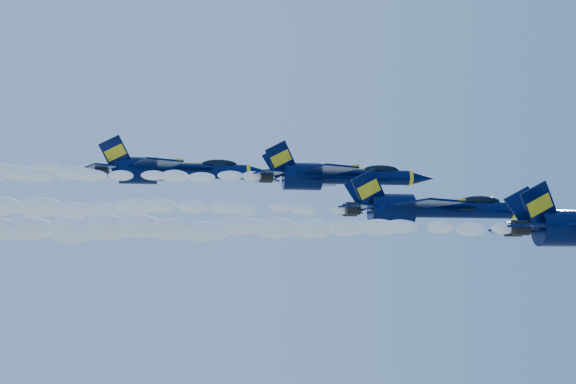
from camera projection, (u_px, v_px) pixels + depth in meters
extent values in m
ellipsoid|color=black|center=(563.00, 228.00, 63.48)|extent=(1.69, 2.93, 6.94)
cube|color=black|center=(561.00, 232.00, 68.00)|extent=(5.81, 6.89, 0.20)
cube|color=black|center=(539.00, 205.00, 62.28)|extent=(3.53, 1.12, 3.80)
cube|color=black|center=(527.00, 208.00, 64.52)|extent=(3.53, 1.12, 3.80)
cylinder|color=black|center=(521.00, 228.00, 62.30)|extent=(1.30, 1.19, 1.19)
cylinder|color=black|center=(513.00, 229.00, 63.69)|extent=(1.30, 1.19, 1.19)
ellipsoid|color=white|center=(250.00, 229.00, 60.30)|extent=(40.97, 2.11, 1.90)
cylinder|color=black|center=(462.00, 210.00, 71.92)|extent=(9.29, 1.55, 1.55)
ellipsoid|color=black|center=(391.00, 209.00, 71.09)|extent=(1.61, 2.79, 6.61)
cone|color=black|center=(525.00, 211.00, 72.68)|extent=(2.68, 1.55, 1.55)
cylinder|color=yellow|center=(512.00, 210.00, 72.52)|extent=(0.36, 1.61, 1.61)
ellipsoid|color=black|center=(480.00, 201.00, 72.25)|extent=(3.72, 1.21, 1.02)
cube|color=yellow|center=(480.00, 205.00, 72.20)|extent=(4.33, 1.03, 0.19)
cube|color=black|center=(425.00, 204.00, 67.27)|extent=(5.53, 6.56, 0.19)
cube|color=black|center=(399.00, 214.00, 75.39)|extent=(5.53, 6.56, 0.19)
cube|color=yellow|center=(442.00, 203.00, 67.47)|extent=(2.49, 5.17, 0.10)
cube|color=yellow|center=(414.00, 213.00, 75.59)|extent=(2.49, 5.17, 0.10)
cube|color=black|center=(369.00, 189.00, 69.95)|extent=(3.36, 1.06, 3.62)
cube|color=black|center=(363.00, 193.00, 72.08)|extent=(3.36, 1.06, 3.62)
cylinder|color=black|center=(353.00, 208.00, 69.97)|extent=(1.24, 1.14, 1.14)
cylinder|color=black|center=(350.00, 210.00, 71.29)|extent=(1.24, 1.14, 1.14)
cube|color=yellow|center=(428.00, 200.00, 71.64)|extent=(11.35, 0.36, 0.08)
ellipsoid|color=white|center=(109.00, 209.00, 67.94)|extent=(40.97, 2.01, 1.81)
cylinder|color=black|center=(365.00, 177.00, 81.25)|extent=(9.21, 1.54, 1.54)
ellipsoid|color=black|center=(302.00, 176.00, 80.43)|extent=(1.60, 2.76, 6.55)
cone|color=black|center=(421.00, 178.00, 82.00)|extent=(2.66, 1.54, 1.54)
cylinder|color=yellow|center=(410.00, 178.00, 81.85)|extent=(0.36, 1.60, 1.60)
ellipsoid|color=black|center=(381.00, 170.00, 81.57)|extent=(3.68, 1.20, 1.01)
cube|color=yellow|center=(381.00, 173.00, 81.53)|extent=(4.30, 1.02, 0.18)
cube|color=black|center=(327.00, 170.00, 76.65)|extent=(5.49, 6.50, 0.18)
cube|color=black|center=(313.00, 182.00, 84.70)|extent=(5.49, 6.50, 0.18)
cube|color=yellow|center=(342.00, 169.00, 76.84)|extent=(2.47, 5.13, 0.10)
cube|color=yellow|center=(327.00, 181.00, 84.89)|extent=(2.47, 5.13, 0.10)
cube|color=black|center=(281.00, 159.00, 79.30)|extent=(3.33, 1.05, 3.59)
cube|color=black|center=(278.00, 162.00, 81.41)|extent=(3.33, 1.05, 3.59)
cylinder|color=black|center=(267.00, 175.00, 79.32)|extent=(1.23, 1.13, 1.13)
cylinder|color=black|center=(266.00, 177.00, 80.62)|extent=(1.23, 1.13, 1.13)
cube|color=yellow|center=(335.00, 169.00, 80.97)|extent=(11.26, 0.36, 0.08)
ellipsoid|color=white|center=(50.00, 175.00, 77.28)|extent=(40.97, 2.00, 1.80)
cylinder|color=black|center=(202.00, 171.00, 90.11)|extent=(10.12, 1.69, 1.69)
ellipsoid|color=black|center=(138.00, 171.00, 89.20)|extent=(1.75, 3.04, 7.19)
cone|color=black|center=(260.00, 173.00, 90.93)|extent=(2.92, 1.69, 1.69)
cylinder|color=yellow|center=(248.00, 172.00, 90.76)|extent=(0.39, 1.75, 1.75)
ellipsoid|color=black|center=(219.00, 164.00, 90.46)|extent=(4.05, 1.32, 1.11)
cube|color=yellow|center=(219.00, 167.00, 90.42)|extent=(4.72, 1.12, 0.20)
cube|color=black|center=(155.00, 164.00, 85.05)|extent=(6.03, 7.14, 0.20)
cube|color=black|center=(158.00, 176.00, 93.89)|extent=(6.03, 7.14, 0.20)
cube|color=yellow|center=(170.00, 163.00, 85.26)|extent=(2.71, 5.63, 0.11)
cube|color=yellow|center=(172.00, 176.00, 94.10)|extent=(2.71, 5.63, 0.11)
cube|color=black|center=(115.00, 153.00, 87.96)|extent=(3.66, 1.16, 3.94)
cube|color=black|center=(117.00, 157.00, 90.28)|extent=(3.66, 1.16, 3.94)
cylinder|color=black|center=(102.00, 169.00, 87.98)|extent=(1.35, 1.24, 1.24)
cylinder|color=black|center=(103.00, 171.00, 89.42)|extent=(1.35, 1.24, 1.24)
cube|color=yellow|center=(172.00, 163.00, 89.80)|extent=(12.36, 0.39, 0.09)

